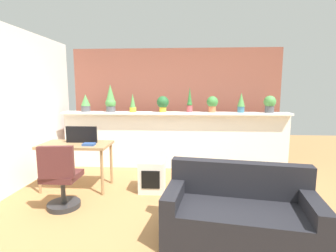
# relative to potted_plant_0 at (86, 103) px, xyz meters

# --- Properties ---
(ground_plane) EXTENTS (12.00, 12.00, 0.00)m
(ground_plane) POSITION_rel_potted_plant_0_xyz_m (1.83, -1.99, -1.34)
(ground_plane) COLOR #9E7042
(divider_wall) EXTENTS (4.55, 0.16, 1.12)m
(divider_wall) POSITION_rel_potted_plant_0_xyz_m (1.83, 0.01, -0.78)
(divider_wall) COLOR white
(divider_wall) RESTS_ON ground
(plant_shelf) EXTENTS (4.55, 0.34, 0.04)m
(plant_shelf) POSITION_rel_potted_plant_0_xyz_m (1.83, -0.03, -0.20)
(plant_shelf) COLOR white
(plant_shelf) RESTS_ON divider_wall
(brick_wall_behind) EXTENTS (4.55, 0.10, 2.50)m
(brick_wall_behind) POSITION_rel_potted_plant_0_xyz_m (1.83, 0.61, -0.09)
(brick_wall_behind) COLOR brown
(brick_wall_behind) RESTS_ON ground
(potted_plant_0) EXTENTS (0.19, 0.19, 0.35)m
(potted_plant_0) POSITION_rel_potted_plant_0_xyz_m (0.00, 0.00, 0.00)
(potted_plant_0) COLOR #4C4C51
(potted_plant_0) RESTS_ON plant_shelf
(potted_plant_1) EXTENTS (0.21, 0.21, 0.56)m
(potted_plant_1) POSITION_rel_potted_plant_0_xyz_m (0.53, -0.01, 0.07)
(potted_plant_1) COLOR #4C4C51
(potted_plant_1) RESTS_ON plant_shelf
(potted_plant_2) EXTENTS (0.13, 0.13, 0.37)m
(potted_plant_2) POSITION_rel_potted_plant_0_xyz_m (0.99, -0.06, -0.01)
(potted_plant_2) COLOR gold
(potted_plant_2) RESTS_ON plant_shelf
(potted_plant_3) EXTENTS (0.24, 0.24, 0.32)m
(potted_plant_3) POSITION_rel_potted_plant_0_xyz_m (1.60, -0.03, 0.00)
(potted_plant_3) COLOR gold
(potted_plant_3) RESTS_ON plant_shelf
(potted_plant_4) EXTENTS (0.11, 0.11, 0.50)m
(potted_plant_4) POSITION_rel_potted_plant_0_xyz_m (2.13, -0.02, 0.03)
(potted_plant_4) COLOR #B7474C
(potted_plant_4) RESTS_ON plant_shelf
(potted_plant_5) EXTENTS (0.23, 0.23, 0.32)m
(potted_plant_5) POSITION_rel_potted_plant_0_xyz_m (2.58, -0.00, 0.00)
(potted_plant_5) COLOR #C66B42
(potted_plant_5) RESTS_ON plant_shelf
(potted_plant_6) EXTENTS (0.15, 0.15, 0.39)m
(potted_plant_6) POSITION_rel_potted_plant_0_xyz_m (3.15, -0.00, 0.02)
(potted_plant_6) COLOR #386B84
(potted_plant_6) RESTS_ON plant_shelf
(potted_plant_7) EXTENTS (0.23, 0.23, 0.33)m
(potted_plant_7) POSITION_rel_potted_plant_0_xyz_m (3.70, -0.00, 0.00)
(potted_plant_7) COLOR #4C4C51
(potted_plant_7) RESTS_ON plant_shelf
(desk) EXTENTS (1.10, 0.60, 0.75)m
(desk) POSITION_rel_potted_plant_0_xyz_m (0.28, -1.21, -0.67)
(desk) COLOR #99754C
(desk) RESTS_ON ground
(tv_monitor) EXTENTS (0.51, 0.04, 0.27)m
(tv_monitor) POSITION_rel_potted_plant_0_xyz_m (0.35, -1.13, -0.45)
(tv_monitor) COLOR black
(tv_monitor) RESTS_ON desk
(office_chair) EXTENTS (0.47, 0.47, 0.91)m
(office_chair) POSITION_rel_potted_plant_0_xyz_m (0.39, -1.96, -0.95)
(office_chair) COLOR #262628
(office_chair) RESTS_ON ground
(side_cube_shelf) EXTENTS (0.40, 0.41, 0.50)m
(side_cube_shelf) POSITION_rel_potted_plant_0_xyz_m (1.52, -1.24, -1.09)
(side_cube_shelf) COLOR silver
(side_cube_shelf) RESTS_ON ground
(book_on_desk) EXTENTS (0.18, 0.14, 0.04)m
(book_on_desk) POSITION_rel_potted_plant_0_xyz_m (0.55, -1.33, -0.57)
(book_on_desk) COLOR #2D4C8C
(book_on_desk) RESTS_ON desk
(couch) EXTENTS (1.66, 0.99, 0.80)m
(couch) POSITION_rel_potted_plant_0_xyz_m (2.63, -2.53, -1.06)
(couch) COLOR black
(couch) RESTS_ON ground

